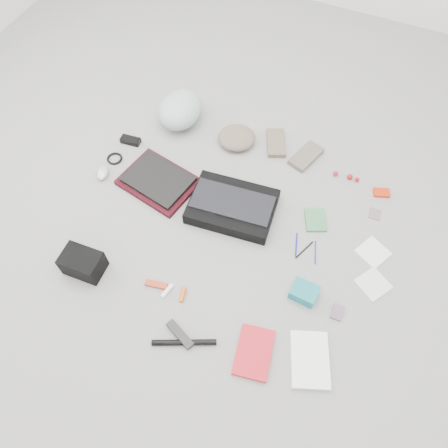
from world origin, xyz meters
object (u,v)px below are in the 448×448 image
at_px(bike_helmet, 180,110).
at_px(camera_bag, 83,263).
at_px(book_red, 254,352).
at_px(accordion_wallet, 304,292).
at_px(messenger_bag, 232,207).
at_px(laptop, 158,179).

xyz_separation_m(bike_helmet, camera_bag, (0.02, -1.01, -0.03)).
distance_m(book_red, accordion_wallet, 0.35).
relative_size(bike_helmet, book_red, 1.34).
distance_m(camera_bag, accordion_wallet, 1.00).
xyz_separation_m(book_red, accordion_wallet, (0.10, 0.33, 0.02)).
height_order(camera_bag, book_red, camera_bag).
bearing_deg(camera_bag, bike_helmet, 88.09).
distance_m(messenger_bag, bike_helmet, 0.68).
height_order(messenger_bag, laptop, messenger_bag).
relative_size(messenger_bag, bike_helmet, 1.44).
height_order(messenger_bag, accordion_wallet, messenger_bag).
bearing_deg(accordion_wallet, laptop, 165.88).
xyz_separation_m(messenger_bag, accordion_wallet, (0.47, -0.29, -0.01)).
relative_size(laptop, accordion_wallet, 2.82).
bearing_deg(camera_bag, accordion_wallet, 13.36).
xyz_separation_m(laptop, bike_helmet, (-0.10, 0.45, 0.05)).
xyz_separation_m(camera_bag, book_red, (0.85, -0.05, -0.05)).
height_order(laptop, accordion_wallet, accordion_wallet).
bearing_deg(camera_bag, laptop, 79.52).
distance_m(messenger_bag, accordion_wallet, 0.55).
relative_size(camera_bag, book_red, 0.82).
distance_m(bike_helmet, camera_bag, 1.01).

